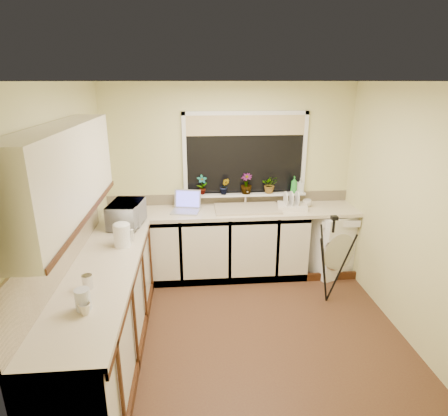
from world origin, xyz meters
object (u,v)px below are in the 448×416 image
laptop (186,206)px  plant_b (225,186)px  glass_jug (83,299)px  plant_a (202,185)px  cup_back (307,203)px  soap_bottle_clear (300,185)px  microwave (127,214)px  tripod (330,260)px  kettle (122,236)px  washing_machine (330,241)px  soap_bottle_green (294,185)px  steel_jar (87,282)px  plant_d (270,184)px  cup_left (85,309)px  dish_rack (292,206)px  plant_c (246,184)px

laptop → plant_b: plant_b is taller
glass_jug → plant_b: bearing=61.9°
glass_jug → plant_a: size_ratio=0.62×
glass_jug → plant_a: bearing=68.2°
plant_b → cup_back: (1.06, -0.14, -0.21)m
soap_bottle_clear → microwave: bearing=-163.2°
tripod → kettle: bearing=-154.8°
washing_machine → plant_b: plant_b is taller
soap_bottle_green → kettle: bearing=-149.8°
laptop → kettle: (-0.62, -1.02, 0.04)m
kettle → plant_a: (0.83, 1.22, 0.17)m
steel_jar → cup_back: steel_jar is taller
plant_d → soap_bottle_green: bearing=-3.7°
laptop → kettle: bearing=-109.0°
kettle → laptop: bearing=58.7°
plant_a → cup_left: bearing=-110.8°
steel_jar → soap_bottle_clear: (2.27, 2.02, 0.19)m
tripod → cup_left: 2.73m
dish_rack → tripod: size_ratio=0.35×
steel_jar → plant_c: 2.54m
tripod → steel_jar: bearing=-137.4°
microwave → plant_c: plant_c is taller
kettle → soap_bottle_green: 2.36m
washing_machine → microwave: microwave is taller
microwave → cup_left: microwave is taller
glass_jug → plant_a: plant_a is taller
kettle → plant_c: size_ratio=0.82×
tripod → plant_d: 1.27m
tripod → microwave: (-2.28, 0.33, 0.51)m
dish_rack → cup_left: cup_left is taller
tripod → soap_bottle_clear: soap_bottle_clear is taller
steel_jar → soap_bottle_clear: 3.04m
plant_b → cup_back: bearing=-7.5°
plant_d → cup_left: size_ratio=2.60×
soap_bottle_clear → cup_back: bearing=-73.5°
washing_machine → steel_jar: (-2.66, -1.80, 0.54)m
plant_c → plant_d: plant_c is taller
plant_b → plant_c: (0.28, 0.02, 0.02)m
microwave → soap_bottle_green: soap_bottle_green is taller
cup_back → tripod: bearing=-86.0°
plant_b → soap_bottle_green: 0.91m
plant_a → dish_rack: bearing=-11.5°
tripod → plant_c: 1.43m
microwave → plant_c: size_ratio=1.83×
plant_a → washing_machine: bearing=-7.5°
cup_left → microwave: bearing=89.0°
laptop → soap_bottle_green: bearing=18.9°
tripod → soap_bottle_green: bearing=121.3°
plant_d → cup_left: bearing=-127.2°
laptop → microwave: bearing=-133.4°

